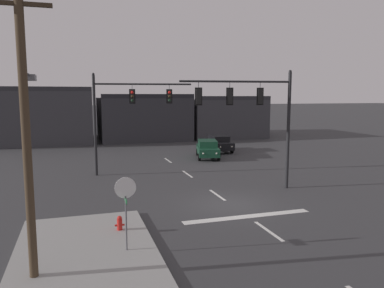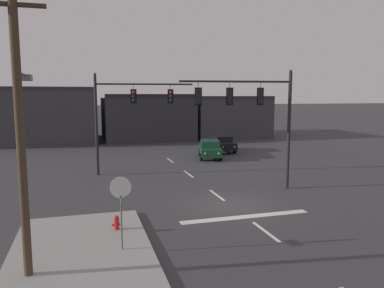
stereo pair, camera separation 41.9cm
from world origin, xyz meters
name	(u,v)px [view 2 (the right image)]	position (x,y,z in m)	size (l,w,h in m)	color
ground_plane	(230,205)	(0.00, 0.00, 0.00)	(400.00, 400.00, 0.00)	#353538
sidewalk_near_corner	(82,250)	(-7.43, -4.00, 0.07)	(5.00, 8.00, 0.15)	gray
stop_bar_paint	(246,217)	(0.00, -2.00, 0.00)	(6.40, 0.50, 0.01)	silver
lane_centreline	(217,195)	(0.00, 2.00, 0.00)	(0.16, 26.40, 0.01)	silver
signal_mast_near_side	(256,109)	(2.60, 2.58, 4.90)	(6.71, 1.06, 7.19)	black
signal_mast_far_side	(124,108)	(-4.42, 9.27, 4.78)	(6.89, 1.12, 7.23)	black
stop_sign	(121,196)	(-6.02, -4.51, 2.14)	(0.76, 0.64, 2.83)	#56565B
car_lot_nearside	(222,143)	(6.25, 17.70, 0.86)	(2.13, 4.54, 1.61)	black
car_lot_middle	(210,149)	(3.78, 14.25, 0.86)	(2.85, 4.71, 1.61)	#143D28
utility_pole	(20,111)	(-9.01, -5.53, 5.24)	(2.20, 2.31, 9.65)	#423323
fire_hydrant	(117,225)	(-6.03, -2.40, 0.33)	(0.40, 0.30, 0.75)	red
building_row	(133,117)	(-0.93, 31.73, 2.79)	(34.15, 11.84, 6.61)	#38383D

